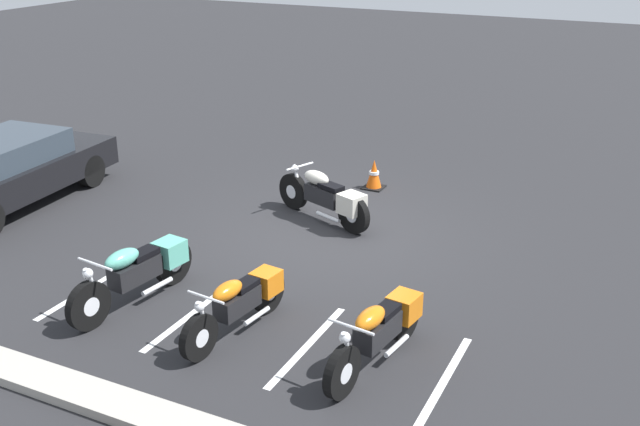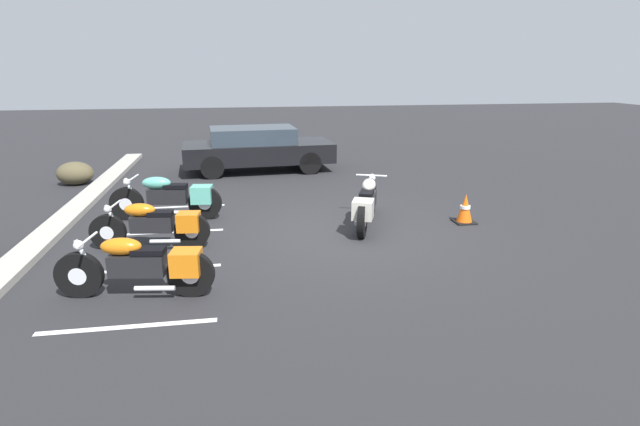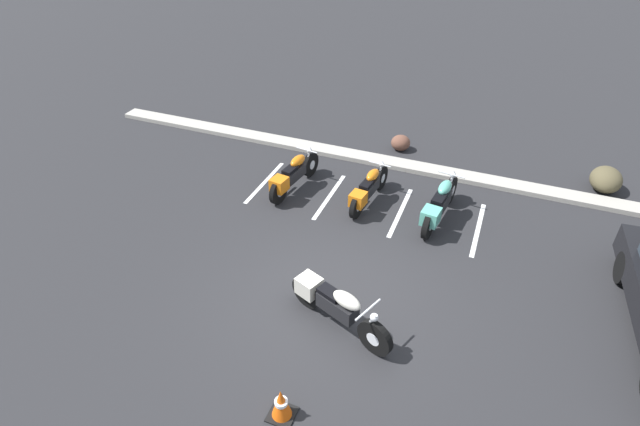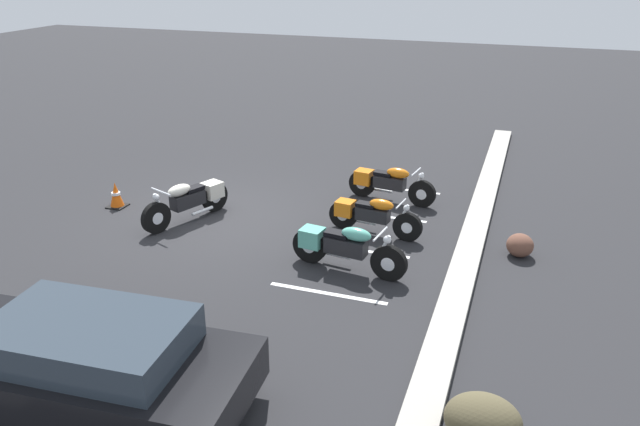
{
  "view_description": "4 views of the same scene",
  "coord_description": "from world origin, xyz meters",
  "px_view_note": "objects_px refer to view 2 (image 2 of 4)",
  "views": [
    {
      "loc": [
        -4.99,
        10.57,
        5.09
      ],
      "look_at": [
        -0.26,
        0.88,
        0.76
      ],
      "focal_mm": 42.0,
      "sensor_mm": 36.0,
      "label": 1
    },
    {
      "loc": [
        -8.7,
        1.92,
        3.0
      ],
      "look_at": [
        -0.36,
        0.53,
        0.5
      ],
      "focal_mm": 28.0,
      "sensor_mm": 36.0,
      "label": 2
    },
    {
      "loc": [
        2.32,
        -6.28,
        6.79
      ],
      "look_at": [
        -0.91,
        1.78,
        0.6
      ],
      "focal_mm": 28.0,
      "sensor_mm": 36.0,
      "label": 3
    },
    {
      "loc": [
        11.1,
        6.24,
        5.42
      ],
      "look_at": [
        0.03,
        2.38,
        0.46
      ],
      "focal_mm": 35.0,
      "sensor_mm": 36.0,
      "label": 4
    }
  ],
  "objects_px": {
    "motorcycle_cream_featured": "(367,203)",
    "car_black": "(257,148)",
    "parked_bike_0": "(142,266)",
    "parked_bike_2": "(171,197)",
    "traffic_cone": "(465,209)",
    "landscape_rock_0": "(75,173)",
    "parked_bike_1": "(156,225)"
  },
  "relations": [
    {
      "from": "motorcycle_cream_featured",
      "to": "car_black",
      "type": "distance_m",
      "value": 6.02
    },
    {
      "from": "motorcycle_cream_featured",
      "to": "landscape_rock_0",
      "type": "height_order",
      "value": "motorcycle_cream_featured"
    },
    {
      "from": "traffic_cone",
      "to": "car_black",
      "type": "bearing_deg",
      "value": 33.36
    },
    {
      "from": "motorcycle_cream_featured",
      "to": "traffic_cone",
      "type": "distance_m",
      "value": 2.0
    },
    {
      "from": "car_black",
      "to": "parked_bike_0",
      "type": "bearing_deg",
      "value": -107.03
    },
    {
      "from": "motorcycle_cream_featured",
      "to": "parked_bike_0",
      "type": "relative_size",
      "value": 1.0
    },
    {
      "from": "parked_bike_0",
      "to": "car_black",
      "type": "bearing_deg",
      "value": -94.78
    },
    {
      "from": "parked_bike_2",
      "to": "traffic_cone",
      "type": "xyz_separation_m",
      "value": [
        -1.19,
        -5.76,
        -0.2
      ]
    },
    {
      "from": "parked_bike_2",
      "to": "motorcycle_cream_featured",
      "type": "bearing_deg",
      "value": 171.08
    },
    {
      "from": "parked_bike_2",
      "to": "traffic_cone",
      "type": "distance_m",
      "value": 5.89
    },
    {
      "from": "landscape_rock_0",
      "to": "traffic_cone",
      "type": "bearing_deg",
      "value": -119.1
    },
    {
      "from": "parked_bike_0",
      "to": "car_black",
      "type": "relative_size",
      "value": 0.48
    },
    {
      "from": "parked_bike_0",
      "to": "landscape_rock_0",
      "type": "height_order",
      "value": "parked_bike_0"
    },
    {
      "from": "parked_bike_0",
      "to": "parked_bike_2",
      "type": "xyz_separation_m",
      "value": [
        3.6,
        0.04,
        0.02
      ]
    },
    {
      "from": "parked_bike_1",
      "to": "car_black",
      "type": "height_order",
      "value": "car_black"
    },
    {
      "from": "parked_bike_2",
      "to": "landscape_rock_0",
      "type": "height_order",
      "value": "parked_bike_2"
    },
    {
      "from": "parked_bike_0",
      "to": "landscape_rock_0",
      "type": "relative_size",
      "value": 2.31
    },
    {
      "from": "parked_bike_2",
      "to": "traffic_cone",
      "type": "height_order",
      "value": "parked_bike_2"
    },
    {
      "from": "motorcycle_cream_featured",
      "to": "parked_bike_0",
      "type": "distance_m",
      "value": 4.49
    },
    {
      "from": "motorcycle_cream_featured",
      "to": "landscape_rock_0",
      "type": "relative_size",
      "value": 2.31
    },
    {
      "from": "parked_bike_0",
      "to": "traffic_cone",
      "type": "height_order",
      "value": "parked_bike_0"
    },
    {
      "from": "motorcycle_cream_featured",
      "to": "car_black",
      "type": "bearing_deg",
      "value": 39.2
    },
    {
      "from": "car_black",
      "to": "landscape_rock_0",
      "type": "bearing_deg",
      "value": -172.11
    },
    {
      "from": "parked_bike_1",
      "to": "parked_bike_2",
      "type": "distance_m",
      "value": 1.7
    },
    {
      "from": "motorcycle_cream_featured",
      "to": "car_black",
      "type": "relative_size",
      "value": 0.48
    },
    {
      "from": "parked_bike_0",
      "to": "car_black",
      "type": "height_order",
      "value": "car_black"
    },
    {
      "from": "parked_bike_0",
      "to": "traffic_cone",
      "type": "bearing_deg",
      "value": -149.01
    },
    {
      "from": "motorcycle_cream_featured",
      "to": "parked_bike_2",
      "type": "distance_m",
      "value": 3.93
    },
    {
      "from": "landscape_rock_0",
      "to": "parked_bike_1",
      "type": "bearing_deg",
      "value": -152.16
    },
    {
      "from": "motorcycle_cream_featured",
      "to": "parked_bike_1",
      "type": "distance_m",
      "value": 3.88
    },
    {
      "from": "parked_bike_0",
      "to": "landscape_rock_0",
      "type": "xyz_separation_m",
      "value": [
        7.2,
        2.9,
        -0.14
      ]
    },
    {
      "from": "parked_bike_1",
      "to": "car_black",
      "type": "bearing_deg",
      "value": -100.54
    }
  ]
}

